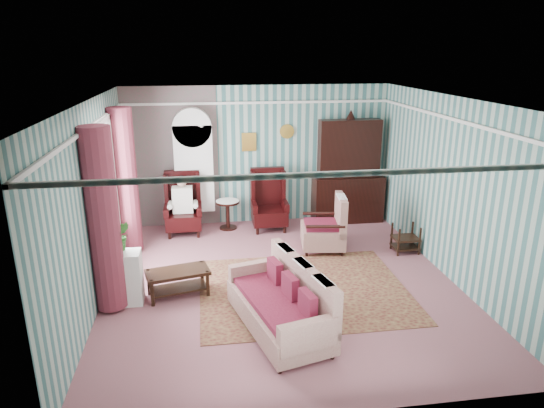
{
  "coord_description": "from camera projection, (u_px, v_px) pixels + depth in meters",
  "views": [
    {
      "loc": [
        -1.16,
        -6.96,
        3.59
      ],
      "look_at": [
        -0.06,
        0.6,
        1.14
      ],
      "focal_mm": 32.0,
      "sensor_mm": 36.0,
      "label": 1
    }
  ],
  "objects": [
    {
      "name": "floor",
      "position": [
        281.0,
        282.0,
        7.81
      ],
      "size": [
        6.0,
        6.0,
        0.0
      ],
      "primitive_type": "plane",
      "color": "#99595E",
      "rests_on": "ground"
    },
    {
      "name": "room_shell",
      "position": [
        240.0,
        160.0,
        7.28
      ],
      "size": [
        5.53,
        6.02,
        2.91
      ],
      "color": "#3B6C6B",
      "rests_on": "ground"
    },
    {
      "name": "bookcase",
      "position": [
        194.0,
        175.0,
        9.96
      ],
      "size": [
        0.8,
        0.28,
        2.24
      ],
      "primitive_type": "cube",
      "color": "silver",
      "rests_on": "floor"
    },
    {
      "name": "dresser_hutch",
      "position": [
        349.0,
        168.0,
        10.27
      ],
      "size": [
        1.5,
        0.56,
        2.36
      ],
      "primitive_type": "cube",
      "color": "black",
      "rests_on": "floor"
    },
    {
      "name": "wingback_left",
      "position": [
        183.0,
        204.0,
        9.71
      ],
      "size": [
        0.76,
        0.8,
        1.25
      ],
      "primitive_type": "cube",
      "color": "black",
      "rests_on": "floor"
    },
    {
      "name": "wingback_right",
      "position": [
        269.0,
        200.0,
        9.95
      ],
      "size": [
        0.76,
        0.8,
        1.25
      ],
      "primitive_type": "cube",
      "color": "black",
      "rests_on": "floor"
    },
    {
      "name": "seated_woman",
      "position": [
        183.0,
        206.0,
        9.72
      ],
      "size": [
        0.44,
        0.4,
        1.18
      ],
      "primitive_type": null,
      "color": "white",
      "rests_on": "floor"
    },
    {
      "name": "round_side_table",
      "position": [
        228.0,
        215.0,
        10.07
      ],
      "size": [
        0.5,
        0.5,
        0.6
      ],
      "primitive_type": "cylinder",
      "color": "black",
      "rests_on": "floor"
    },
    {
      "name": "nest_table",
      "position": [
        406.0,
        238.0,
        8.92
      ],
      "size": [
        0.45,
        0.38,
        0.54
      ],
      "primitive_type": "cube",
      "color": "black",
      "rests_on": "floor"
    },
    {
      "name": "plant_stand",
      "position": [
        123.0,
        278.0,
        7.08
      ],
      "size": [
        0.55,
        0.35,
        0.8
      ],
      "primitive_type": "cube",
      "color": "white",
      "rests_on": "floor"
    },
    {
      "name": "rug",
      "position": [
        303.0,
        290.0,
        7.57
      ],
      "size": [
        3.2,
        2.6,
        0.01
      ],
      "primitive_type": "cube",
      "color": "#451717",
      "rests_on": "floor"
    },
    {
      "name": "sofa",
      "position": [
        279.0,
        300.0,
        6.35
      ],
      "size": [
        1.43,
        2.07,
        0.91
      ],
      "primitive_type": "cube",
      "rotation": [
        0.0,
        0.0,
        1.83
      ],
      "color": "#BBB691",
      "rests_on": "floor"
    },
    {
      "name": "floral_armchair",
      "position": [
        323.0,
        224.0,
        8.95
      ],
      "size": [
        0.89,
        0.95,
        1.02
      ],
      "primitive_type": "cube",
      "rotation": [
        0.0,
        0.0,
        1.44
      ],
      "color": "beige",
      "rests_on": "floor"
    },
    {
      "name": "coffee_table",
      "position": [
        178.0,
        283.0,
        7.35
      ],
      "size": [
        1.02,
        0.66,
        0.41
      ],
      "primitive_type": "cube",
      "rotation": [
        0.0,
        0.0,
        0.22
      ],
      "color": "black",
      "rests_on": "floor"
    },
    {
      "name": "potted_plant_a",
      "position": [
        116.0,
        242.0,
        6.81
      ],
      "size": [
        0.38,
        0.34,
        0.4
      ],
      "primitive_type": "imported",
      "rotation": [
        0.0,
        0.0,
        0.08
      ],
      "color": "#164918",
      "rests_on": "plant_stand"
    },
    {
      "name": "potted_plant_b",
      "position": [
        121.0,
        236.0,
        6.98
      ],
      "size": [
        0.27,
        0.24,
        0.44
      ],
      "primitive_type": "imported",
      "rotation": [
        0.0,
        0.0,
        0.18
      ],
      "color": "#19521A",
      "rests_on": "plant_stand"
    },
    {
      "name": "potted_plant_c",
      "position": [
        116.0,
        239.0,
        6.97
      ],
      "size": [
        0.26,
        0.26,
        0.37
      ],
      "primitive_type": "imported",
      "rotation": [
        0.0,
        0.0,
        0.31
      ],
      "color": "#16481A",
      "rests_on": "plant_stand"
    }
  ]
}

